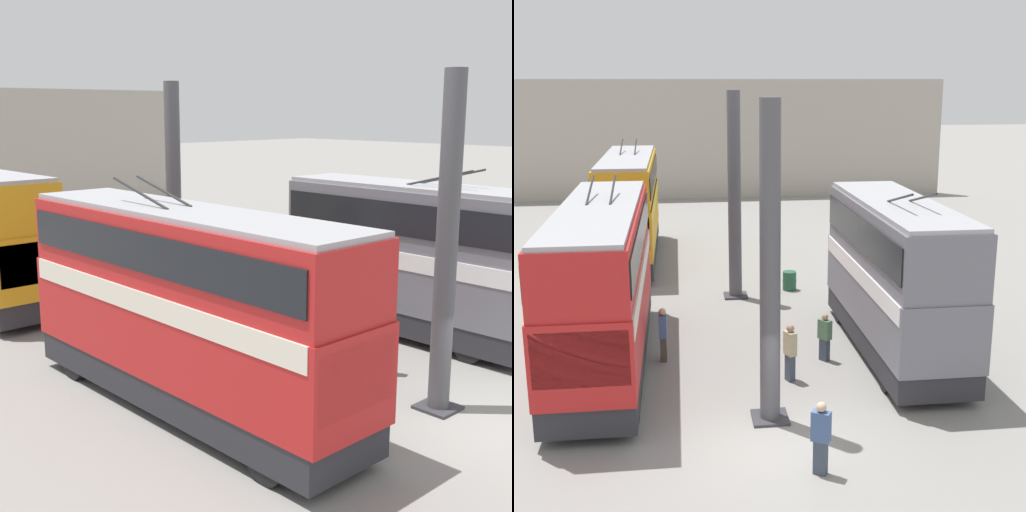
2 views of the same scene
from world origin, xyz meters
The scene contains 9 objects.
ground_plane centered at (0.00, 0.00, 0.00)m, with size 240.00×240.00×0.00m, color gray.
support_column_near centered at (1.70, 0.00, 4.05)m, with size 0.96×0.96×8.35m.
support_column_far centered at (12.76, 0.00, 4.05)m, with size 0.96×0.96×8.35m.
bus_left_far centered at (5.95, -4.63, 2.85)m, with size 9.11×2.54×5.66m.
bus_right_near centered at (5.96, 4.63, 2.90)m, with size 10.81×2.54×5.71m.
person_by_right_row centered at (6.12, 2.85, 0.94)m, with size 0.43×0.25×1.77m.
person_by_left_row centered at (5.51, -2.25, 0.82)m, with size 0.48×0.44×1.57m.
person_aisle_midway centered at (4.10, -0.91, 0.94)m, with size 0.48×0.38×1.77m.
oil_drum centered at (13.41, -2.36, 0.40)m, with size 0.60×0.60×0.81m.
Camera 1 is at (-7.55, 14.78, 7.43)m, focal length 50.00 mm.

